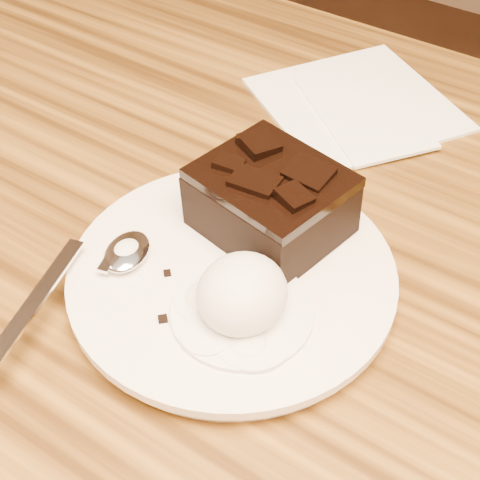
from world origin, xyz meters
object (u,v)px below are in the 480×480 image
Objects in this scene: plate at (232,279)px; spoon at (127,253)px; ice_cream_scoop at (242,294)px; napkin at (356,102)px; brownie at (271,205)px.

plate is 1.35× the size of spoon.
ice_cream_scoop is 0.38× the size of napkin.
ice_cream_scoop reaches higher than plate.
brownie is 0.21m from napkin.
brownie reaches higher than spoon.
ice_cream_scoop is at bearing -77.82° from napkin.
napkin is (-0.03, 0.20, -0.04)m from brownie.
spoon reaches higher than plate.
plate is 2.35× the size of brownie.
napkin is (-0.06, 0.28, -0.04)m from ice_cream_scoop.
brownie is at bearing 35.79° from spoon.
ice_cream_scoop reaches higher than napkin.
plate is at bearing 134.08° from ice_cream_scoop.
brownie reaches higher than napkin.
plate is 1.41× the size of napkin.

